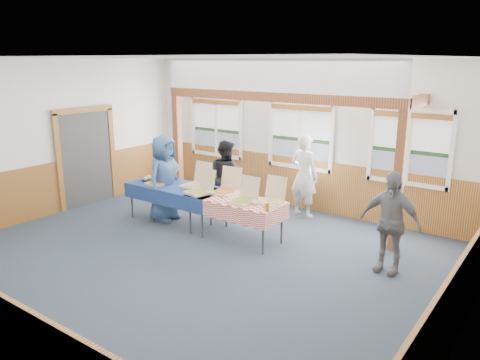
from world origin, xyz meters
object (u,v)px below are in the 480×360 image
woman_black (226,177)px  person_grey (390,222)px  man_blue (164,178)px  table_left (177,188)px  table_right (235,202)px  woman_white (304,176)px

woman_black → person_grey: bearing=178.5°
person_grey → man_blue: bearing=-173.2°
table_left → woman_black: woman_black is taller
table_left → woman_black: bearing=55.0°
table_left → person_grey: bearing=-10.3°
table_right → person_grey: size_ratio=1.23×
woman_black → person_grey: size_ratio=0.98×
table_left → table_right: size_ratio=1.14×
man_blue → person_grey: size_ratio=1.09×
table_right → woman_white: 1.92m
table_left → person_grey: size_ratio=1.40×
table_right → man_blue: bearing=157.4°
person_grey → woman_black: bearing=171.3°
woman_black → person_grey: 3.83m
woman_white → man_blue: bearing=47.8°
table_right → woman_white: (0.38, 1.88, 0.16)m
table_right → woman_white: woman_white is taller
table_left → table_right: (1.46, -0.05, -0.01)m
woman_black → woman_white: bearing=-140.9°
woman_white → table_left: bearing=52.2°
man_blue → woman_black: bearing=-41.4°
table_left → man_blue: (-0.32, -0.02, 0.16)m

